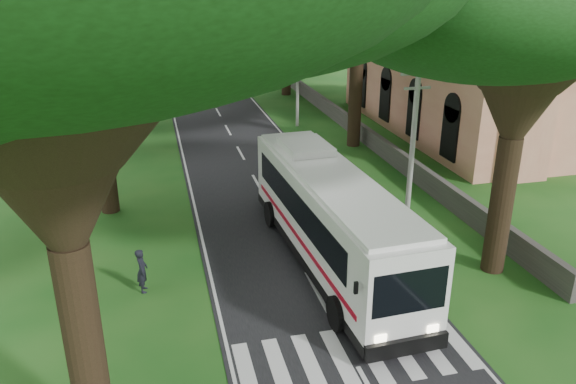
# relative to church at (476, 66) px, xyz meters

# --- Properties ---
(ground) EXTENTS (140.00, 140.00, 0.00)m
(ground) POSITION_rel_church_xyz_m (-17.86, -21.55, -4.91)
(ground) COLOR #174E16
(ground) RESTS_ON ground
(road) EXTENTS (8.00, 120.00, 0.04)m
(road) POSITION_rel_church_xyz_m (-17.86, 3.45, -4.90)
(road) COLOR black
(road) RESTS_ON ground
(crosswalk) EXTENTS (8.00, 3.00, 0.01)m
(crosswalk) POSITION_rel_church_xyz_m (-17.86, -23.55, -4.91)
(crosswalk) COLOR silver
(crosswalk) RESTS_ON ground
(property_wall) EXTENTS (0.35, 50.00, 1.20)m
(property_wall) POSITION_rel_church_xyz_m (-8.86, 2.45, -4.31)
(property_wall) COLOR #383533
(property_wall) RESTS_ON ground
(church) EXTENTS (14.00, 24.00, 11.60)m
(church) POSITION_rel_church_xyz_m (0.00, 0.00, 0.00)
(church) COLOR #E0886D
(church) RESTS_ON ground
(pole_near) EXTENTS (1.60, 0.24, 8.00)m
(pole_near) POSITION_rel_church_xyz_m (-12.36, -15.55, -0.73)
(pole_near) COLOR gray
(pole_near) RESTS_ON ground
(pole_mid) EXTENTS (1.60, 0.24, 8.00)m
(pole_mid) POSITION_rel_church_xyz_m (-12.36, 4.45, -0.73)
(pole_mid) COLOR gray
(pole_mid) RESTS_ON ground
(pole_far) EXTENTS (1.60, 0.24, 8.00)m
(pole_far) POSITION_rel_church_xyz_m (-12.36, 24.45, -0.73)
(pole_far) COLOR gray
(pole_far) RESTS_ON ground
(coach_bus) EXTENTS (3.67, 13.54, 3.96)m
(coach_bus) POSITION_rel_church_xyz_m (-16.68, -17.36, -2.78)
(coach_bus) COLOR white
(coach_bus) RESTS_ON ground
(distant_car_a) EXTENTS (1.94, 3.77, 1.23)m
(distant_car_a) POSITION_rel_church_xyz_m (-18.66, 18.39, -4.27)
(distant_car_a) COLOR silver
(distant_car_a) RESTS_ON road
(distant_car_b) EXTENTS (1.80, 3.89, 1.23)m
(distant_car_b) POSITION_rel_church_xyz_m (-20.31, 28.99, -4.26)
(distant_car_b) COLOR navy
(distant_car_b) RESTS_ON road
(pedestrian) EXTENTS (0.45, 0.66, 1.76)m
(pedestrian) POSITION_rel_church_xyz_m (-24.26, -17.87, -4.03)
(pedestrian) COLOR black
(pedestrian) RESTS_ON ground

